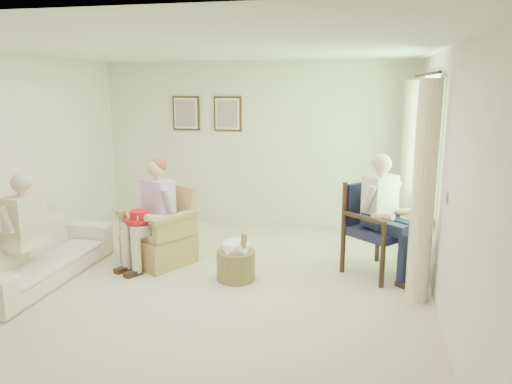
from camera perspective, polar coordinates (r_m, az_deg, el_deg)
floor at (r=5.77m, az=-6.11°, el=-10.71°), size 5.50×5.50×0.00m
back_wall at (r=8.02m, az=-0.05°, el=5.47°), size 5.00×0.04×2.60m
front_wall at (r=3.01m, az=-23.68°, el=-7.00°), size 5.00×0.04×2.60m
right_wall at (r=5.17m, az=20.83°, el=0.94°), size 0.04×5.50×2.60m
ceiling at (r=5.33m, az=-6.76°, el=16.02°), size 5.00×5.50×0.02m
window at (r=6.30m, az=19.21°, el=5.57°), size 0.13×2.50×1.63m
curtain_left at (r=5.39m, az=18.61°, el=-0.09°), size 0.34×0.34×2.30m
curtain_right at (r=7.31m, az=17.09°, el=3.10°), size 0.34×0.34×2.30m
framed_print_left at (r=8.27m, az=-8.00°, el=8.90°), size 0.45×0.05×0.55m
framed_print_right at (r=8.05m, az=-3.27°, el=8.91°), size 0.45×0.05×0.55m
wicker_armchair at (r=6.51m, az=-10.92°, el=-5.28°), size 0.75×0.75×0.96m
wood_armchair at (r=6.20m, az=14.09°, el=-3.57°), size 0.70×0.66×1.08m
sofa at (r=6.36m, az=-23.84°, el=-6.54°), size 2.11×0.83×0.62m
person_wicker at (r=6.28m, az=-11.54°, el=-1.67°), size 0.40×0.62×1.31m
person_dark at (r=5.96m, az=14.26°, el=-1.65°), size 0.40×0.63×1.42m
person_sofa at (r=6.08m, az=-25.38°, el=-3.40°), size 0.42×0.62×1.27m
red_hat at (r=6.20m, az=-13.20°, el=-2.87°), size 0.34×0.34×0.14m
hatbox at (r=5.85m, az=-2.31°, el=-7.61°), size 0.45×0.45×0.66m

